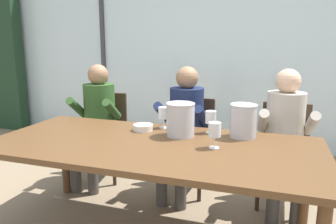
{
  "coord_description": "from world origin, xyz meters",
  "views": [
    {
      "loc": [
        0.78,
        -2.0,
        1.41
      ],
      "look_at": [
        0.0,
        0.35,
        0.88
      ],
      "focal_mm": 34.32,
      "sensor_mm": 36.0,
      "label": 1
    }
  ],
  "objects_px": {
    "ice_bucket_primary": "(180,119)",
    "person_navy_polo": "(184,122)",
    "chair_center": "(284,146)",
    "chair_left_of_center": "(190,136)",
    "wine_glass_center_pour": "(215,131)",
    "dining_table": "(152,152)",
    "person_olive_shirt": "(97,116)",
    "tasting_bowl": "(143,127)",
    "ice_bucket_secondary": "(243,120)",
    "wine_glass_by_left_taster": "(163,114)",
    "chair_near_curtain": "(105,128)",
    "person_beige_jumper": "(285,130)",
    "wine_glass_near_bucket": "(211,118)"
  },
  "relations": [
    {
      "from": "ice_bucket_primary",
      "to": "person_navy_polo",
      "type": "bearing_deg",
      "value": 102.88
    },
    {
      "from": "chair_center",
      "to": "ice_bucket_primary",
      "type": "xyz_separation_m",
      "value": [
        -0.77,
        -0.69,
        0.34
      ]
    },
    {
      "from": "chair_left_of_center",
      "to": "wine_glass_center_pour",
      "type": "distance_m",
      "value": 1.05
    },
    {
      "from": "dining_table",
      "to": "person_olive_shirt",
      "type": "distance_m",
      "value": 1.22
    },
    {
      "from": "ice_bucket_primary",
      "to": "wine_glass_center_pour",
      "type": "height_order",
      "value": "ice_bucket_primary"
    },
    {
      "from": "person_navy_polo",
      "to": "wine_glass_center_pour",
      "type": "height_order",
      "value": "person_navy_polo"
    },
    {
      "from": "dining_table",
      "to": "tasting_bowl",
      "type": "xyz_separation_m",
      "value": [
        -0.19,
        0.28,
        0.09
      ]
    },
    {
      "from": "dining_table",
      "to": "ice_bucket_primary",
      "type": "height_order",
      "value": "ice_bucket_primary"
    },
    {
      "from": "dining_table",
      "to": "person_olive_shirt",
      "type": "bearing_deg",
      "value": 139.01
    },
    {
      "from": "chair_center",
      "to": "wine_glass_center_pour",
      "type": "distance_m",
      "value": 1.07
    },
    {
      "from": "ice_bucket_primary",
      "to": "ice_bucket_secondary",
      "type": "distance_m",
      "value": 0.46
    },
    {
      "from": "chair_center",
      "to": "person_navy_polo",
      "type": "height_order",
      "value": "person_navy_polo"
    },
    {
      "from": "person_navy_polo",
      "to": "wine_glass_by_left_taster",
      "type": "distance_m",
      "value": 0.42
    },
    {
      "from": "chair_near_curtain",
      "to": "wine_glass_by_left_taster",
      "type": "height_order",
      "value": "wine_glass_by_left_taster"
    },
    {
      "from": "ice_bucket_primary",
      "to": "ice_bucket_secondary",
      "type": "xyz_separation_m",
      "value": [
        0.45,
        0.12,
        -0.0
      ]
    },
    {
      "from": "dining_table",
      "to": "ice_bucket_primary",
      "type": "bearing_deg",
      "value": 59.76
    },
    {
      "from": "ice_bucket_secondary",
      "to": "wine_glass_by_left_taster",
      "type": "height_order",
      "value": "ice_bucket_secondary"
    },
    {
      "from": "chair_near_curtain",
      "to": "tasting_bowl",
      "type": "xyz_separation_m",
      "value": [
        0.73,
        -0.68,
        0.24
      ]
    },
    {
      "from": "ice_bucket_primary",
      "to": "wine_glass_center_pour",
      "type": "bearing_deg",
      "value": -34.98
    },
    {
      "from": "person_beige_jumper",
      "to": "ice_bucket_secondary",
      "type": "bearing_deg",
      "value": -129.72
    },
    {
      "from": "ice_bucket_primary",
      "to": "wine_glass_by_left_taster",
      "type": "bearing_deg",
      "value": 137.83
    },
    {
      "from": "wine_glass_near_bucket",
      "to": "wine_glass_center_pour",
      "type": "relative_size",
      "value": 1.0
    },
    {
      "from": "person_navy_polo",
      "to": "wine_glass_by_left_taster",
      "type": "relative_size",
      "value": 6.92
    },
    {
      "from": "wine_glass_near_bucket",
      "to": "chair_left_of_center",
      "type": "bearing_deg",
      "value": 118.2
    },
    {
      "from": "chair_left_of_center",
      "to": "wine_glass_by_left_taster",
      "type": "xyz_separation_m",
      "value": [
        -0.09,
        -0.54,
        0.33
      ]
    },
    {
      "from": "chair_near_curtain",
      "to": "ice_bucket_secondary",
      "type": "xyz_separation_m",
      "value": [
        1.5,
        -0.61,
        0.34
      ]
    },
    {
      "from": "person_beige_jumper",
      "to": "ice_bucket_primary",
      "type": "height_order",
      "value": "person_beige_jumper"
    },
    {
      "from": "ice_bucket_secondary",
      "to": "wine_glass_by_left_taster",
      "type": "distance_m",
      "value": 0.65
    },
    {
      "from": "chair_left_of_center",
      "to": "wine_glass_center_pour",
      "type": "height_order",
      "value": "wine_glass_center_pour"
    },
    {
      "from": "person_olive_shirt",
      "to": "wine_glass_by_left_taster",
      "type": "distance_m",
      "value": 0.95
    },
    {
      "from": "wine_glass_center_pour",
      "to": "chair_left_of_center",
      "type": "bearing_deg",
      "value": 113.4
    },
    {
      "from": "chair_center",
      "to": "wine_glass_near_bucket",
      "type": "xyz_separation_m",
      "value": [
        -0.57,
        -0.54,
        0.33
      ]
    },
    {
      "from": "ice_bucket_primary",
      "to": "person_beige_jumper",
      "type": "bearing_deg",
      "value": 36.46
    },
    {
      "from": "person_olive_shirt",
      "to": "wine_glass_near_bucket",
      "type": "relative_size",
      "value": 6.92
    },
    {
      "from": "chair_left_of_center",
      "to": "tasting_bowl",
      "type": "relative_size",
      "value": 5.66
    },
    {
      "from": "tasting_bowl",
      "to": "dining_table",
      "type": "bearing_deg",
      "value": -56.43
    },
    {
      "from": "chair_left_of_center",
      "to": "person_olive_shirt",
      "type": "bearing_deg",
      "value": -166.39
    },
    {
      "from": "dining_table",
      "to": "ice_bucket_secondary",
      "type": "distance_m",
      "value": 0.71
    },
    {
      "from": "chair_left_of_center",
      "to": "ice_bucket_secondary",
      "type": "bearing_deg",
      "value": -42.75
    },
    {
      "from": "person_navy_polo",
      "to": "person_beige_jumper",
      "type": "relative_size",
      "value": 1.0
    },
    {
      "from": "wine_glass_near_bucket",
      "to": "wine_glass_center_pour",
      "type": "xyz_separation_m",
      "value": [
        0.09,
        -0.35,
        0.0
      ]
    },
    {
      "from": "chair_left_of_center",
      "to": "wine_glass_near_bucket",
      "type": "bearing_deg",
      "value": -57.2
    },
    {
      "from": "chair_left_of_center",
      "to": "chair_center",
      "type": "xyz_separation_m",
      "value": [
        0.87,
        -0.02,
        0.0
      ]
    },
    {
      "from": "dining_table",
      "to": "chair_center",
      "type": "distance_m",
      "value": 1.3
    },
    {
      "from": "dining_table",
      "to": "ice_bucket_primary",
      "type": "distance_m",
      "value": 0.33
    },
    {
      "from": "chair_center",
      "to": "tasting_bowl",
      "type": "distance_m",
      "value": 1.29
    },
    {
      "from": "person_olive_shirt",
      "to": "wine_glass_by_left_taster",
      "type": "relative_size",
      "value": 6.92
    },
    {
      "from": "ice_bucket_secondary",
      "to": "dining_table",
      "type": "bearing_deg",
      "value": -149.02
    },
    {
      "from": "dining_table",
      "to": "person_beige_jumper",
      "type": "height_order",
      "value": "person_beige_jumper"
    },
    {
      "from": "person_beige_jumper",
      "to": "wine_glass_center_pour",
      "type": "xyz_separation_m",
      "value": [
        -0.47,
        -0.77,
        0.16
      ]
    }
  ]
}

